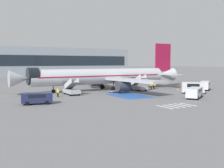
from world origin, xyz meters
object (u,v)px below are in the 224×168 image
object	(u,v)px
airliner	(104,76)
ground_crew_3	(155,85)
boarding_stairs_aft	(138,86)
terminal_building	(12,62)
service_van_3	(194,92)
traffic_cone_0	(178,89)
fuel_tanker	(89,77)
ground_crew_0	(154,85)
service_van_2	(37,97)
boarding_stairs_forward	(71,90)
service_van_0	(193,87)
ground_crew_1	(58,92)
service_van_1	(205,85)
ground_crew_2	(151,85)
baggage_cart	(115,91)

from	to	relation	value
airliner	ground_crew_3	size ratio (longest dim) A/B	24.58
airliner	boarding_stairs_aft	distance (m)	8.34
terminal_building	airliner	bearing A→B (deg)	-82.76
service_van_3	traffic_cone_0	size ratio (longest dim) A/B	12.18
fuel_tanker	ground_crew_0	world-z (taller)	fuel_tanker
fuel_tanker	service_van_2	world-z (taller)	fuel_tanker
airliner	service_van_3	bearing A→B (deg)	-158.53
boarding_stairs_aft	ground_crew_3	world-z (taller)	boarding_stairs_aft
boarding_stairs_forward	terminal_building	size ratio (longest dim) A/B	0.05
service_van_0	traffic_cone_0	world-z (taller)	service_van_0
fuel_tanker	service_van_3	distance (m)	42.26
service_van_0	ground_crew_1	distance (m)	27.95
airliner	traffic_cone_0	world-z (taller)	airliner
service_van_1	ground_crew_3	size ratio (longest dim) A/B	2.66
boarding_stairs_aft	fuel_tanker	world-z (taller)	boarding_stairs_aft
ground_crew_1	ground_crew_2	distance (m)	24.27
airliner	boarding_stairs_forward	world-z (taller)	airliner
service_van_1	ground_crew_2	xyz separation A→B (m)	(-9.93, 7.91, -0.22)
service_van_1	terminal_building	size ratio (longest dim) A/B	0.04
traffic_cone_0	terminal_building	bearing A→B (deg)	106.77
service_van_1	terminal_building	xyz separation A→B (m)	(-29.42, 81.80, 5.49)
airliner	boarding_stairs_aft	size ratio (longest dim) A/B	8.07
ground_crew_0	ground_crew_3	bearing A→B (deg)	-106.67
service_van_2	service_van_3	distance (m)	27.96
airliner	service_van_3	world-z (taller)	airliner
fuel_tanker	service_van_1	size ratio (longest dim) A/B	1.98
ground_crew_2	ground_crew_3	bearing A→B (deg)	92.48
boarding_stairs_forward	ground_crew_0	world-z (taller)	boarding_stairs_forward
boarding_stairs_aft	ground_crew_0	world-z (taller)	boarding_stairs_aft
service_van_1	ground_crew_2	size ratio (longest dim) A/B	2.53
boarding_stairs_aft	ground_crew_1	distance (m)	20.23
ground_crew_0	service_van_0	bearing A→B (deg)	-81.89
service_van_3	ground_crew_2	distance (m)	16.65
ground_crew_1	ground_crew_2	world-z (taller)	ground_crew_2
fuel_tanker	ground_crew_3	bearing A→B (deg)	20.16
boarding_stairs_forward	traffic_cone_0	bearing A→B (deg)	-9.93
ground_crew_2	terminal_building	size ratio (longest dim) A/B	0.02
service_van_0	boarding_stairs_aft	bearing A→B (deg)	-109.48
service_van_2	service_van_3	xyz separation A→B (m)	(26.85, -7.79, 0.07)
fuel_tanker	service_van_3	xyz separation A→B (m)	(1.17, -42.24, -0.65)
fuel_tanker	ground_crew_1	world-z (taller)	fuel_tanker
ground_crew_3	service_van_3	bearing A→B (deg)	-77.94
baggage_cart	traffic_cone_0	bearing A→B (deg)	-120.40
service_van_3	airliner	bearing A→B (deg)	-11.36
ground_crew_1	fuel_tanker	bearing A→B (deg)	81.35
airliner	service_van_3	distance (m)	22.11
baggage_cart	traffic_cone_0	size ratio (longest dim) A/B	6.05
traffic_cone_0	boarding_stairs_forward	bearing A→B (deg)	168.62
baggage_cart	ground_crew_3	size ratio (longest dim) A/B	1.68
airliner	ground_crew_3	distance (m)	12.83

